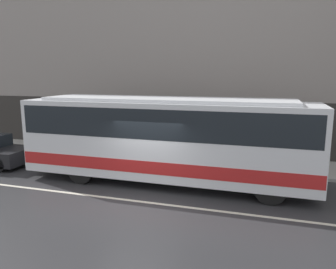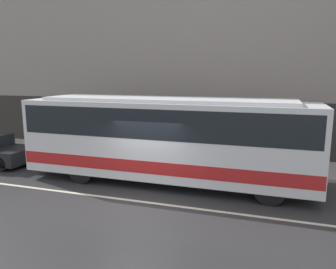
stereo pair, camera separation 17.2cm
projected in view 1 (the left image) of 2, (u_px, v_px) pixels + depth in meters
The scene contains 6 objects.
ground_plane at pixel (139, 201), 10.68m from camera, with size 60.00×60.00×0.00m, color #2D2D30.
sidewalk at pixel (181, 159), 15.77m from camera, with size 60.00×2.85×0.13m.
building_facade at pixel (190, 20), 16.03m from camera, with size 60.00×0.35×13.87m.
lane_stripe at pixel (139, 201), 10.68m from camera, with size 54.00×0.14×0.01m.
transit_bus at pixel (166, 136), 12.27m from camera, with size 10.87×2.50×3.23m.
pedestrian_waiting at pixel (126, 135), 17.13m from camera, with size 0.36×0.36×1.76m.
Camera 1 is at (3.90, -9.37, 4.10)m, focal length 35.00 mm.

